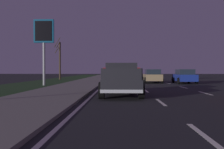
% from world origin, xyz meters
% --- Properties ---
extents(ground, '(144.00, 144.00, 0.00)m').
position_xyz_m(ground, '(27.00, 0.00, 0.00)').
color(ground, black).
extents(sidewalk_shoulder, '(108.00, 4.00, 0.12)m').
position_xyz_m(sidewalk_shoulder, '(27.00, 7.45, 0.06)').
color(sidewalk_shoulder, slate).
rests_on(sidewalk_shoulder, ground).
extents(grass_verge, '(108.00, 6.00, 0.01)m').
position_xyz_m(grass_verge, '(27.00, 12.45, 0.00)').
color(grass_verge, '#1E3819').
rests_on(grass_verge, ground).
extents(lane_markings, '(108.00, 7.04, 0.01)m').
position_xyz_m(lane_markings, '(30.09, 3.03, 0.00)').
color(lane_markings, silver).
rests_on(lane_markings, ground).
extents(pickup_truck, '(5.43, 2.30, 1.87)m').
position_xyz_m(pickup_truck, '(13.90, 3.50, 0.91)').
color(pickup_truck, '#232328').
rests_on(pickup_truck, ground).
extents(sedan_tan, '(4.43, 2.08, 1.54)m').
position_xyz_m(sedan_tan, '(27.92, -0.18, 0.78)').
color(sedan_tan, '#9E845B').
rests_on(sedan_tan, ground).
extents(sedan_black, '(4.43, 2.06, 1.54)m').
position_xyz_m(sedan_black, '(32.87, 3.41, 0.78)').
color(sedan_black, black).
rests_on(sedan_black, ground).
extents(sedan_blue, '(4.43, 2.07, 1.54)m').
position_xyz_m(sedan_blue, '(26.61, -3.48, 0.78)').
color(sedan_blue, navy).
rests_on(sedan_blue, ground).
extents(gas_price_sign, '(0.27, 1.90, 6.24)m').
position_xyz_m(gas_price_sign, '(22.64, 10.75, 4.65)').
color(gas_price_sign, '#99999E').
rests_on(gas_price_sign, ground).
extents(bare_tree_far, '(1.79, 1.13, 6.55)m').
position_xyz_m(bare_tree_far, '(37.66, 12.89, 3.16)').
color(bare_tree_far, '#423323').
rests_on(bare_tree_far, ground).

